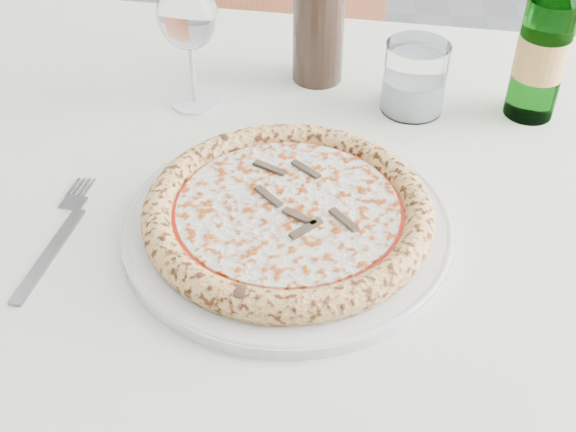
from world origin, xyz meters
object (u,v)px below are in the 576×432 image
plate (288,224)px  tumbler (414,82)px  pizza (288,211)px  wine_glass (188,18)px  chair_far (307,39)px  dining_table (293,229)px  beer_bottle (544,45)px

plate → tumbler: size_ratio=3.81×
pizza → wine_glass: bearing=119.5°
plate → chair_far: bearing=91.1°
plate → dining_table: bearing=90.0°
dining_table → plate: 0.14m
chair_far → tumbler: size_ratio=10.00×
plate → pizza: size_ratio=1.15×
pizza → beer_bottle: bearing=40.3°
beer_bottle → pizza: bearing=-139.7°
dining_table → pizza: pizza is taller
wine_glass → dining_table: bearing=-46.8°
wine_glass → plate: bearing=-60.5°
wine_glass → tumbler: wine_glass is taller
dining_table → pizza: size_ratio=5.06×
dining_table → chair_far: chair_far is taller
chair_far → plate: (0.02, -0.89, 0.23)m
wine_glass → tumbler: size_ratio=1.84×
dining_table → wine_glass: size_ratio=9.09×
beer_bottle → plate: bearing=-139.7°
tumbler → dining_table: bearing=-133.2°
pizza → tumbler: size_ratio=3.31×
chair_far → tumbler: 0.71m
pizza → chair_far: bearing=91.1°
plate → beer_bottle: 0.41m
dining_table → wine_glass: 0.29m
chair_far → tumbler: bearing=-75.5°
chair_far → beer_bottle: beer_bottle is taller
dining_table → beer_bottle: (0.30, 0.16, 0.19)m
dining_table → beer_bottle: size_ratio=6.29×
dining_table → wine_glass: (-0.14, 0.15, 0.21)m
tumbler → chair_far: bearing=104.5°
tumbler → beer_bottle: 0.16m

